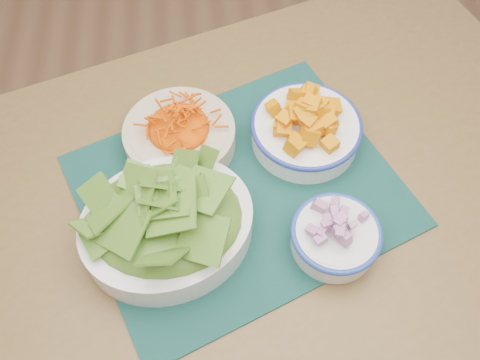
# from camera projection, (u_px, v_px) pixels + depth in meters

# --- Properties ---
(table) EXTENTS (1.44, 1.19, 0.75)m
(table) POSITION_uv_depth(u_px,v_px,m) (257.00, 223.00, 0.99)
(table) COLOR brown
(table) RESTS_ON ground
(placemat) EXTENTS (0.64, 0.59, 0.00)m
(placemat) POSITION_uv_depth(u_px,v_px,m) (240.00, 190.00, 0.91)
(placemat) COLOR black
(placemat) RESTS_ON table
(carrot_bowl) EXTENTS (0.20, 0.20, 0.08)m
(carrot_bowl) POSITION_uv_depth(u_px,v_px,m) (179.00, 131.00, 0.93)
(carrot_bowl) COLOR #C7B594
(carrot_bowl) RESTS_ON placemat
(squash_bowl) EXTENTS (0.21, 0.21, 0.10)m
(squash_bowl) POSITION_uv_depth(u_px,v_px,m) (307.00, 124.00, 0.93)
(squash_bowl) COLOR white
(squash_bowl) RESTS_ON placemat
(lettuce_bowl) EXTENTS (0.33, 0.31, 0.12)m
(lettuce_bowl) POSITION_uv_depth(u_px,v_px,m) (166.00, 219.00, 0.82)
(lettuce_bowl) COLOR white
(lettuce_bowl) RESTS_ON placemat
(onion_bowl) EXTENTS (0.15, 0.15, 0.07)m
(onion_bowl) POSITION_uv_depth(u_px,v_px,m) (336.00, 235.00, 0.83)
(onion_bowl) COLOR silver
(onion_bowl) RESTS_ON placemat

